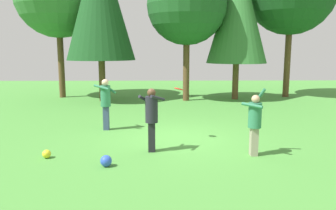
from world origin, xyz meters
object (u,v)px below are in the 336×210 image
(tree_center, at_px, (187,5))
(ball_blue, at_px, (106,161))
(person_thrower, at_px, (255,120))
(person_catcher, at_px, (106,100))
(ball_yellow, at_px, (47,154))
(person_bystander, at_px, (152,114))
(tree_right, at_px, (238,9))
(frisbee, at_px, (179,89))

(tree_center, bearing_deg, ball_blue, -103.98)
(person_thrower, xyz_separation_m, tree_center, (-1.12, 9.75, 4.10))
(person_catcher, relative_size, ball_yellow, 7.98)
(person_bystander, bearing_deg, person_catcher, 66.93)
(ball_yellow, relative_size, tree_center, 0.03)
(ball_blue, bearing_deg, ball_yellow, 158.06)
(ball_blue, height_order, tree_right, tree_right)
(person_thrower, relative_size, frisbee, 4.73)
(ball_blue, height_order, ball_yellow, ball_blue)
(frisbee, distance_m, tree_center, 8.93)
(frisbee, bearing_deg, person_thrower, -39.20)
(ball_blue, distance_m, tree_center, 11.94)
(person_thrower, xyz_separation_m, tree_right, (1.68, 10.24, 3.98))
(person_catcher, relative_size, tree_right, 0.22)
(frisbee, bearing_deg, ball_blue, -127.85)
(person_thrower, relative_size, person_catcher, 1.01)
(tree_right, xyz_separation_m, tree_center, (-2.80, -0.49, 0.12))
(person_catcher, distance_m, frisbee, 2.87)
(person_bystander, height_order, tree_center, tree_center)
(tree_right, bearing_deg, person_thrower, -99.33)
(person_catcher, relative_size, person_bystander, 1.02)
(person_thrower, xyz_separation_m, person_catcher, (-4.35, 2.96, 0.10))
(ball_blue, bearing_deg, person_bystander, 48.75)
(ball_blue, distance_m, ball_yellow, 1.76)
(person_bystander, bearing_deg, frisbee, 0.00)
(person_catcher, xyz_separation_m, ball_yellow, (-1.03, -3.11, -0.94))
(ball_yellow, xyz_separation_m, tree_center, (4.26, 9.90, 4.95))
(ball_blue, bearing_deg, frisbee, 52.15)
(person_thrower, distance_m, tree_center, 10.64)
(tree_center, bearing_deg, person_thrower, -83.47)
(person_thrower, height_order, tree_right, tree_right)
(frisbee, relative_size, tree_right, 0.05)
(frisbee, bearing_deg, person_catcher, 150.22)
(frisbee, bearing_deg, tree_center, 84.49)
(person_catcher, bearing_deg, frisbee, 0.00)
(person_thrower, bearing_deg, ball_blue, 51.39)
(frisbee, distance_m, ball_blue, 3.33)
(person_thrower, xyz_separation_m, ball_blue, (-3.74, -0.81, -0.82))
(person_bystander, distance_m, tree_center, 10.31)
(person_thrower, height_order, frisbee, person_thrower)
(person_catcher, xyz_separation_m, tree_right, (6.04, 7.28, 3.88))
(person_bystander, bearing_deg, tree_right, 10.02)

